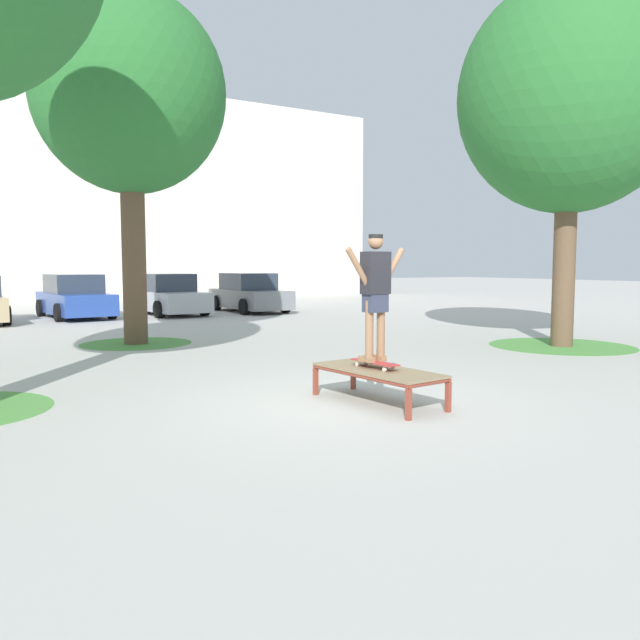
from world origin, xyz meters
name	(u,v)px	position (x,y,z in m)	size (l,w,h in m)	color
ground_plane	(348,403)	(0.00, 0.00, 0.00)	(120.00, 120.00, 0.00)	#B7B5AD
building_facade	(86,196)	(1.93, 27.25, 5.34)	(31.73, 4.00, 10.68)	silver
skate_box	(378,372)	(0.35, -0.20, 0.41)	(0.96, 1.97, 0.46)	brown
skateboard	(375,363)	(0.34, -0.14, 0.54)	(0.26, 0.81, 0.09)	#B23333
skater	(375,288)	(0.34, -0.13, 1.53)	(1.00, 0.30, 1.69)	#8E6647
tree_near_right	(570,97)	(7.39, 2.40, 5.50)	(4.85, 4.85, 8.07)	brown
grass_patch_near_right	(561,346)	(7.39, 2.40, 0.00)	(3.18, 3.18, 0.01)	#519342
tree_mid_back	(130,95)	(-0.75, 7.82, 5.67)	(4.32, 4.32, 7.98)	brown
grass_patch_mid_back	(136,343)	(-0.75, 7.82, 0.00)	(2.54, 2.54, 0.01)	#47893D
car_blue	(75,298)	(-0.67, 16.08, 0.69)	(2.17, 4.32, 1.50)	#28479E
car_silver	(167,296)	(2.50, 15.82, 0.69)	(2.18, 4.33, 1.50)	#B7BABF
car_grey	(249,294)	(5.67, 15.52, 0.69)	(1.99, 4.23, 1.50)	slate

